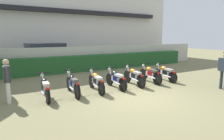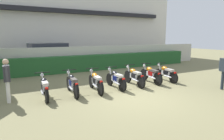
{
  "view_description": "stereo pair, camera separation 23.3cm",
  "coord_description": "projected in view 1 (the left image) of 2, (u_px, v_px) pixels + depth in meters",
  "views": [
    {
      "loc": [
        -4.64,
        -5.83,
        2.37
      ],
      "look_at": [
        0.0,
        2.08,
        0.81
      ],
      "focal_mm": 31.45,
      "sensor_mm": 36.0,
      "label": 1
    },
    {
      "loc": [
        -4.44,
        -5.95,
        2.37
      ],
      "look_at": [
        0.0,
        2.08,
        0.81
      ],
      "focal_mm": 31.45,
      "sensor_mm": 36.0,
      "label": 2
    }
  ],
  "objects": [
    {
      "name": "motorcycle_in_row_5",
      "position": [
        150.0,
        74.0,
        10.18
      ],
      "size": [
        0.6,
        1.87,
        0.98
      ],
      "rotation": [
        0.0,
        0.0,
        1.48
      ],
      "color": "black",
      "rests_on": "ground"
    },
    {
      "name": "motorcycle_in_row_1",
      "position": [
        73.0,
        84.0,
        8.07
      ],
      "size": [
        0.6,
        1.96,
        0.97
      ],
      "rotation": [
        0.0,
        0.0,
        1.49
      ],
      "color": "black",
      "rests_on": "ground"
    },
    {
      "name": "motorcycle_in_row_3",
      "position": [
        116.0,
        79.0,
        9.05
      ],
      "size": [
        0.6,
        1.86,
        0.96
      ],
      "rotation": [
        0.0,
        0.0,
        1.53
      ],
      "color": "black",
      "rests_on": "ground"
    },
    {
      "name": "building",
      "position": [
        48.0,
        17.0,
        19.43
      ],
      "size": [
        25.2,
        6.5,
        8.6
      ],
      "color": "silver",
      "rests_on": "ground"
    },
    {
      "name": "hedge_row",
      "position": [
        77.0,
        64.0,
        13.41
      ],
      "size": [
        19.15,
        0.7,
        1.09
      ],
      "primitive_type": "cube",
      "color": "#235628",
      "rests_on": "ground"
    },
    {
      "name": "motorcycle_in_row_4",
      "position": [
        134.0,
        76.0,
        9.63
      ],
      "size": [
        0.6,
        1.95,
        0.97
      ],
      "rotation": [
        0.0,
        0.0,
        1.47
      ],
      "color": "black",
      "rests_on": "ground"
    },
    {
      "name": "ground",
      "position": [
        139.0,
        98.0,
        7.67
      ],
      "size": [
        60.0,
        60.0,
        0.0
      ],
      "primitive_type": "plane",
      "color": "olive"
    },
    {
      "name": "compound_wall",
      "position": [
        73.0,
        59.0,
        13.96
      ],
      "size": [
        23.94,
        0.3,
        1.67
      ],
      "primitive_type": "cube",
      "color": "beige",
      "rests_on": "ground"
    },
    {
      "name": "motorcycle_in_row_2",
      "position": [
        96.0,
        81.0,
        8.52
      ],
      "size": [
        0.6,
        1.93,
        0.97
      ],
      "rotation": [
        0.0,
        0.0,
        1.45
      ],
      "color": "black",
      "rests_on": "ground"
    },
    {
      "name": "motorcycle_in_row_6",
      "position": [
        165.0,
        73.0,
        10.61
      ],
      "size": [
        0.6,
        1.81,
        0.95
      ],
      "rotation": [
        0.0,
        0.0,
        1.49
      ],
      "color": "black",
      "rests_on": "ground"
    },
    {
      "name": "parked_car",
      "position": [
        48.0,
        56.0,
        15.04
      ],
      "size": [
        4.66,
        2.43,
        1.89
      ],
      "rotation": [
        0.0,
        0.0,
        0.1
      ],
      "color": "navy",
      "rests_on": "ground"
    },
    {
      "name": "motorcycle_in_row_0",
      "position": [
        45.0,
        87.0,
        7.55
      ],
      "size": [
        0.6,
        1.91,
        0.95
      ],
      "rotation": [
        0.0,
        0.0,
        1.5
      ],
      "color": "black",
      "rests_on": "ground"
    },
    {
      "name": "inspector_person",
      "position": [
        7.0,
        78.0,
        6.96
      ],
      "size": [
        0.22,
        0.65,
        1.6
      ],
      "color": "silver",
      "rests_on": "ground"
    }
  ]
}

